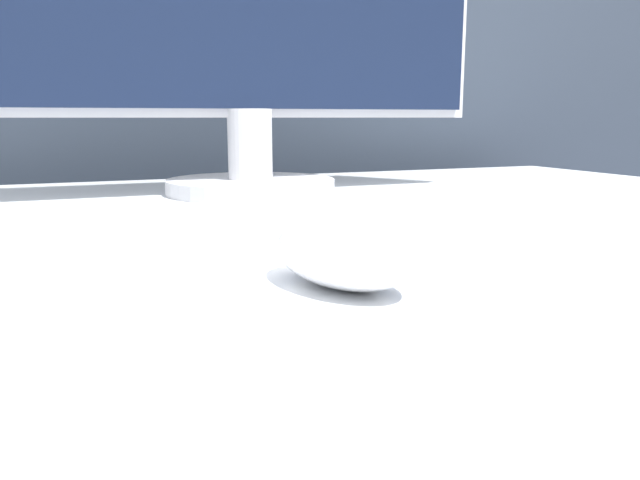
# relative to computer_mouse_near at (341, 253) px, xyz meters

# --- Properties ---
(partition_panel) EXTENTS (5.00, 0.03, 1.47)m
(partition_panel) POSITION_rel_computer_mouse_near_xyz_m (0.04, 0.89, -0.04)
(partition_panel) COLOR #333D4C
(partition_panel) RESTS_ON ground_plane
(computer_mouse_near) EXTENTS (0.09, 0.13, 0.04)m
(computer_mouse_near) POSITION_rel_computer_mouse_near_xyz_m (0.00, 0.00, 0.00)
(computer_mouse_near) COLOR white
(computer_mouse_near) RESTS_ON desk
(keyboard) EXTENTS (0.39, 0.16, 0.02)m
(keyboard) POSITION_rel_computer_mouse_near_xyz_m (-0.04, 0.18, -0.01)
(keyboard) COLOR silver
(keyboard) RESTS_ON desk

